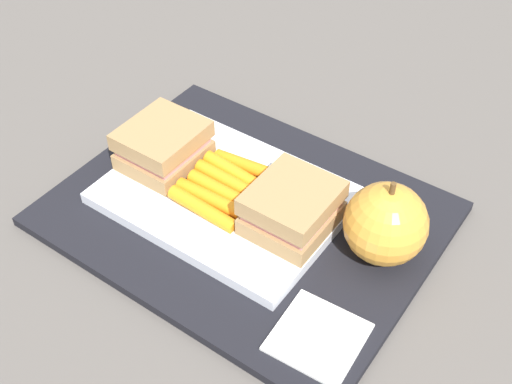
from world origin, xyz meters
name	(u,v)px	position (x,y,z in m)	size (l,w,h in m)	color
ground_plane	(246,217)	(0.00, 0.00, 0.00)	(2.40, 2.40, 0.00)	#56514C
lunchbag_mat	(246,214)	(0.00, 0.00, 0.01)	(0.36, 0.28, 0.01)	black
food_tray	(225,196)	(-0.03, 0.00, 0.02)	(0.23, 0.17, 0.01)	white
sandwich_half_left	(163,145)	(-0.10, 0.00, 0.04)	(0.07, 0.08, 0.04)	#9E7A4C
sandwich_half_right	(292,208)	(0.05, 0.00, 0.04)	(0.07, 0.08, 0.04)	#9E7A4C
carrot_sticks_bundle	(225,186)	(-0.03, 0.00, 0.03)	(0.08, 0.09, 0.02)	orange
apple	(386,224)	(0.13, 0.03, 0.05)	(0.08, 0.08, 0.09)	gold
paper_napkin	(318,337)	(0.14, -0.09, 0.01)	(0.07, 0.07, 0.00)	white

